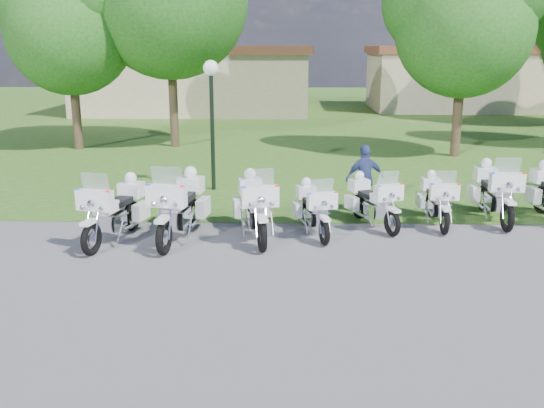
{
  "coord_description": "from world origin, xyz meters",
  "views": [
    {
      "loc": [
        -0.18,
        -10.96,
        4.15
      ],
      "look_at": [
        -0.48,
        1.2,
        0.95
      ],
      "focal_mm": 40.0,
      "sensor_mm": 36.0,
      "label": 1
    }
  ],
  "objects_px": {
    "bystander_c": "(365,179)",
    "motorcycle_3": "(314,208)",
    "motorcycle_5": "(436,199)",
    "lamp_post": "(211,92)",
    "motorcycle_0": "(115,209)",
    "motorcycle_6": "(494,191)",
    "motorcycle_2": "(255,206)",
    "motorcycle_1": "(180,206)",
    "motorcycle_4": "(372,201)"
  },
  "relations": [
    {
      "from": "bystander_c",
      "to": "motorcycle_3",
      "type": "bearing_deg",
      "value": 39.6
    },
    {
      "from": "motorcycle_5",
      "to": "lamp_post",
      "type": "xyz_separation_m",
      "value": [
        -5.73,
        3.35,
        2.26
      ]
    },
    {
      "from": "motorcycle_5",
      "to": "lamp_post",
      "type": "relative_size",
      "value": 0.57
    },
    {
      "from": "motorcycle_0",
      "to": "motorcycle_5",
      "type": "bearing_deg",
      "value": -155.53
    },
    {
      "from": "motorcycle_5",
      "to": "bystander_c",
      "type": "bearing_deg",
      "value": -31.92
    },
    {
      "from": "lamp_post",
      "to": "bystander_c",
      "type": "distance_m",
      "value": 5.16
    },
    {
      "from": "motorcycle_6",
      "to": "lamp_post",
      "type": "xyz_separation_m",
      "value": [
        -7.21,
        2.96,
        2.15
      ]
    },
    {
      "from": "motorcycle_0",
      "to": "motorcycle_5",
      "type": "relative_size",
      "value": 1.15
    },
    {
      "from": "motorcycle_2",
      "to": "lamp_post",
      "type": "xyz_separation_m",
      "value": [
        -1.46,
        4.49,
        2.14
      ]
    },
    {
      "from": "motorcycle_0",
      "to": "bystander_c",
      "type": "bearing_deg",
      "value": -143.46
    },
    {
      "from": "motorcycle_2",
      "to": "bystander_c",
      "type": "xyz_separation_m",
      "value": [
        2.68,
        2.15,
        0.15
      ]
    },
    {
      "from": "bystander_c",
      "to": "motorcycle_5",
      "type": "bearing_deg",
      "value": 133.58
    },
    {
      "from": "motorcycle_1",
      "to": "motorcycle_6",
      "type": "xyz_separation_m",
      "value": [
        7.38,
        1.7,
        -0.04
      ]
    },
    {
      "from": "motorcycle_3",
      "to": "bystander_c",
      "type": "height_order",
      "value": "bystander_c"
    },
    {
      "from": "motorcycle_2",
      "to": "motorcycle_5",
      "type": "relative_size",
      "value": 1.18
    },
    {
      "from": "motorcycle_2",
      "to": "motorcycle_6",
      "type": "relative_size",
      "value": 1.0
    },
    {
      "from": "motorcycle_1",
      "to": "motorcycle_3",
      "type": "height_order",
      "value": "motorcycle_1"
    },
    {
      "from": "motorcycle_1",
      "to": "motorcycle_6",
      "type": "relative_size",
      "value": 1.05
    },
    {
      "from": "lamp_post",
      "to": "bystander_c",
      "type": "xyz_separation_m",
      "value": [
        4.14,
        -2.34,
        -2.0
      ]
    },
    {
      "from": "motorcycle_0",
      "to": "motorcycle_1",
      "type": "height_order",
      "value": "motorcycle_1"
    },
    {
      "from": "motorcycle_4",
      "to": "motorcycle_5",
      "type": "xyz_separation_m",
      "value": [
        1.55,
        0.21,
        -0.01
      ]
    },
    {
      "from": "motorcycle_4",
      "to": "bystander_c",
      "type": "bearing_deg",
      "value": -110.15
    },
    {
      "from": "motorcycle_1",
      "to": "motorcycle_5",
      "type": "xyz_separation_m",
      "value": [
        5.9,
        1.31,
        -0.15
      ]
    },
    {
      "from": "lamp_post",
      "to": "bystander_c",
      "type": "bearing_deg",
      "value": -29.5
    },
    {
      "from": "motorcycle_6",
      "to": "bystander_c",
      "type": "xyz_separation_m",
      "value": [
        -3.07,
        0.61,
        0.16
      ]
    },
    {
      "from": "motorcycle_0",
      "to": "motorcycle_3",
      "type": "height_order",
      "value": "motorcycle_0"
    },
    {
      "from": "motorcycle_0",
      "to": "motorcycle_2",
      "type": "xyz_separation_m",
      "value": [
        3.02,
        0.32,
        0.02
      ]
    },
    {
      "from": "motorcycle_5",
      "to": "motorcycle_6",
      "type": "bearing_deg",
      "value": -164.68
    },
    {
      "from": "motorcycle_4",
      "to": "bystander_c",
      "type": "distance_m",
      "value": 1.24
    },
    {
      "from": "bystander_c",
      "to": "motorcycle_0",
      "type": "bearing_deg",
      "value": 9.38
    },
    {
      "from": "motorcycle_1",
      "to": "bystander_c",
      "type": "height_order",
      "value": "motorcycle_1"
    },
    {
      "from": "motorcycle_0",
      "to": "motorcycle_1",
      "type": "relative_size",
      "value": 0.92
    },
    {
      "from": "motorcycle_4",
      "to": "lamp_post",
      "type": "xyz_separation_m",
      "value": [
        -4.18,
        3.56,
        2.25
      ]
    },
    {
      "from": "motorcycle_0",
      "to": "motorcycle_3",
      "type": "xyz_separation_m",
      "value": [
        4.33,
        0.61,
        -0.11
      ]
    },
    {
      "from": "motorcycle_5",
      "to": "bystander_c",
      "type": "distance_m",
      "value": 1.9
    },
    {
      "from": "motorcycle_1",
      "to": "lamp_post",
      "type": "xyz_separation_m",
      "value": [
        0.17,
        4.66,
        2.11
      ]
    },
    {
      "from": "motorcycle_4",
      "to": "lamp_post",
      "type": "distance_m",
      "value": 5.94
    },
    {
      "from": "motorcycle_5",
      "to": "motorcycle_6",
      "type": "xyz_separation_m",
      "value": [
        1.48,
        0.39,
        0.11
      ]
    },
    {
      "from": "motorcycle_1",
      "to": "motorcycle_2",
      "type": "height_order",
      "value": "motorcycle_1"
    },
    {
      "from": "motorcycle_0",
      "to": "motorcycle_4",
      "type": "distance_m",
      "value": 5.88
    },
    {
      "from": "bystander_c",
      "to": "motorcycle_6",
      "type": "bearing_deg",
      "value": 154.67
    },
    {
      "from": "motorcycle_2",
      "to": "motorcycle_5",
      "type": "xyz_separation_m",
      "value": [
        4.27,
        1.14,
        -0.11
      ]
    },
    {
      "from": "motorcycle_3",
      "to": "motorcycle_6",
      "type": "bearing_deg",
      "value": -177.46
    },
    {
      "from": "motorcycle_4",
      "to": "motorcycle_5",
      "type": "relative_size",
      "value": 0.96
    },
    {
      "from": "motorcycle_1",
      "to": "motorcycle_3",
      "type": "relative_size",
      "value": 1.28
    },
    {
      "from": "motorcycle_3",
      "to": "bystander_c",
      "type": "bearing_deg",
      "value": -139.54
    },
    {
      "from": "motorcycle_2",
      "to": "motorcycle_3",
      "type": "xyz_separation_m",
      "value": [
        1.31,
        0.28,
        -0.12
      ]
    },
    {
      "from": "lamp_post",
      "to": "motorcycle_5",
      "type": "bearing_deg",
      "value": -30.32
    },
    {
      "from": "motorcycle_2",
      "to": "motorcycle_4",
      "type": "height_order",
      "value": "motorcycle_2"
    },
    {
      "from": "motorcycle_2",
      "to": "motorcycle_6",
      "type": "height_order",
      "value": "motorcycle_2"
    }
  ]
}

